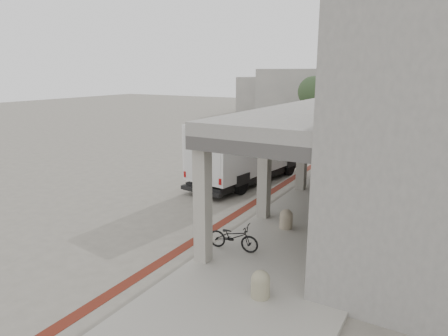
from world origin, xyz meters
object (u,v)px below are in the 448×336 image
Objects in this scene: bench at (338,229)px; utility_cabinet at (332,204)px; bicycle_black at (233,237)px; fedex_truck at (247,149)px.

utility_cabinet is (-0.63, 1.55, 0.25)m from bench.
bicycle_black is (-1.80, -3.97, -0.14)m from utility_cabinet.
utility_cabinet is (5.03, -3.29, -0.95)m from fedex_truck.
fedex_truck reaches higher than utility_cabinet.
bench is at bearing -78.10° from utility_cabinet.
fedex_truck is 4.09× the size of bench.
fedex_truck is 6.73× the size of utility_cabinet.
utility_cabinet is 0.70× the size of bicycle_black.
bench is 1.65× the size of utility_cabinet.
fedex_truck is 8.03m from bicycle_black.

